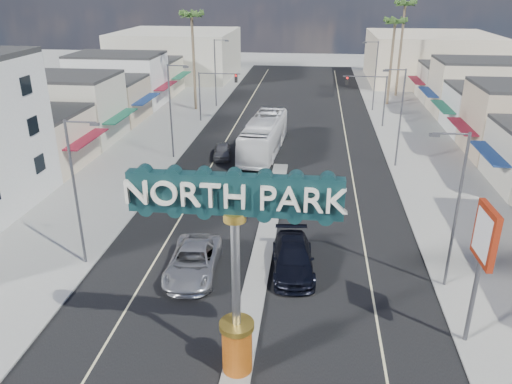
% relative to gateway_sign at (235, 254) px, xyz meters
% --- Properties ---
extents(ground, '(160.00, 160.00, 0.00)m').
position_rel_gateway_sign_xyz_m(ground, '(0.00, 28.02, -5.93)').
color(ground, gray).
rests_on(ground, ground).
extents(road, '(20.00, 120.00, 0.01)m').
position_rel_gateway_sign_xyz_m(road, '(0.00, 28.02, -5.92)').
color(road, black).
rests_on(road, ground).
extents(median_island, '(1.30, 30.00, 0.16)m').
position_rel_gateway_sign_xyz_m(median_island, '(0.00, 12.02, -5.85)').
color(median_island, gray).
rests_on(median_island, ground).
extents(sidewalk_left, '(8.00, 120.00, 0.12)m').
position_rel_gateway_sign_xyz_m(sidewalk_left, '(-14.00, 28.02, -5.87)').
color(sidewalk_left, gray).
rests_on(sidewalk_left, ground).
extents(sidewalk_right, '(8.00, 120.00, 0.12)m').
position_rel_gateway_sign_xyz_m(sidewalk_right, '(14.00, 28.02, -5.87)').
color(sidewalk_right, gray).
rests_on(sidewalk_right, ground).
extents(storefront_row_left, '(12.00, 42.00, 6.00)m').
position_rel_gateway_sign_xyz_m(storefront_row_left, '(-24.00, 41.02, -2.93)').
color(storefront_row_left, beige).
rests_on(storefront_row_left, ground).
extents(storefront_row_right, '(12.00, 42.00, 6.00)m').
position_rel_gateway_sign_xyz_m(storefront_row_right, '(24.00, 41.02, -2.93)').
color(storefront_row_right, '#B7B29E').
rests_on(storefront_row_right, ground).
extents(backdrop_far_left, '(20.00, 20.00, 8.00)m').
position_rel_gateway_sign_xyz_m(backdrop_far_left, '(-22.00, 73.02, -1.93)').
color(backdrop_far_left, '#B7B29E').
rests_on(backdrop_far_left, ground).
extents(backdrop_far_right, '(20.00, 20.00, 8.00)m').
position_rel_gateway_sign_xyz_m(backdrop_far_right, '(22.00, 73.02, -1.93)').
color(backdrop_far_right, beige).
rests_on(backdrop_far_right, ground).
extents(gateway_sign, '(8.20, 1.50, 9.15)m').
position_rel_gateway_sign_xyz_m(gateway_sign, '(0.00, 0.00, 0.00)').
color(gateway_sign, '#AF4E0D').
rests_on(gateway_sign, median_island).
extents(traffic_signal_left, '(5.09, 0.45, 6.00)m').
position_rel_gateway_sign_xyz_m(traffic_signal_left, '(-9.18, 42.02, -1.65)').
color(traffic_signal_left, '#47474C').
rests_on(traffic_signal_left, ground).
extents(traffic_signal_right, '(5.09, 0.45, 6.00)m').
position_rel_gateway_sign_xyz_m(traffic_signal_right, '(9.18, 42.02, -1.65)').
color(traffic_signal_right, '#47474C').
rests_on(traffic_signal_right, ground).
extents(streetlight_l_near, '(2.03, 0.22, 9.00)m').
position_rel_gateway_sign_xyz_m(streetlight_l_near, '(-10.43, 8.02, -0.86)').
color(streetlight_l_near, '#47474C').
rests_on(streetlight_l_near, ground).
extents(streetlight_l_mid, '(2.03, 0.22, 9.00)m').
position_rel_gateway_sign_xyz_m(streetlight_l_mid, '(-10.43, 28.02, -0.86)').
color(streetlight_l_mid, '#47474C').
rests_on(streetlight_l_mid, ground).
extents(streetlight_l_far, '(2.03, 0.22, 9.00)m').
position_rel_gateway_sign_xyz_m(streetlight_l_far, '(-10.43, 50.02, -0.86)').
color(streetlight_l_far, '#47474C').
rests_on(streetlight_l_far, ground).
extents(streetlight_r_near, '(2.03, 0.22, 9.00)m').
position_rel_gateway_sign_xyz_m(streetlight_r_near, '(10.43, 8.02, -0.86)').
color(streetlight_r_near, '#47474C').
rests_on(streetlight_r_near, ground).
extents(streetlight_r_mid, '(2.03, 0.22, 9.00)m').
position_rel_gateway_sign_xyz_m(streetlight_r_mid, '(10.43, 28.02, -0.86)').
color(streetlight_r_mid, '#47474C').
rests_on(streetlight_r_mid, ground).
extents(streetlight_r_far, '(2.03, 0.22, 9.00)m').
position_rel_gateway_sign_xyz_m(streetlight_r_far, '(10.43, 50.02, -0.86)').
color(streetlight_r_far, '#47474C').
rests_on(streetlight_r_far, ground).
extents(palm_left_far, '(2.60, 2.60, 13.10)m').
position_rel_gateway_sign_xyz_m(palm_left_far, '(-13.00, 48.02, 5.57)').
color(palm_left_far, brown).
rests_on(palm_left_far, ground).
extents(palm_right_mid, '(2.60, 2.60, 12.10)m').
position_rel_gateway_sign_xyz_m(palm_right_mid, '(13.00, 54.02, 4.67)').
color(palm_right_mid, brown).
rests_on(palm_right_mid, ground).
extents(palm_right_far, '(2.60, 2.60, 14.10)m').
position_rel_gateway_sign_xyz_m(palm_right_far, '(15.00, 60.02, 6.46)').
color(palm_right_far, brown).
rests_on(palm_right_far, ground).
extents(suv_left, '(3.11, 6.21, 1.69)m').
position_rel_gateway_sign_xyz_m(suv_left, '(-3.77, 7.67, -5.08)').
color(suv_left, '#ABACB0').
rests_on(suv_left, ground).
extents(suv_right, '(2.92, 6.06, 1.70)m').
position_rel_gateway_sign_xyz_m(suv_right, '(2.00, 8.68, -5.08)').
color(suv_right, black).
rests_on(suv_right, ground).
extents(car_parked_left, '(2.16, 4.24, 1.38)m').
position_rel_gateway_sign_xyz_m(car_parked_left, '(-5.89, 28.72, -5.24)').
color(car_parked_left, slate).
rests_on(car_parked_left, ground).
extents(city_bus, '(3.89, 12.87, 3.53)m').
position_rel_gateway_sign_xyz_m(city_bus, '(-2.00, 30.70, -4.16)').
color(city_bus, white).
rests_on(city_bus, ground).
extents(bank_pylon_sign, '(0.39, 2.17, 6.92)m').
position_rel_gateway_sign_xyz_m(bank_pylon_sign, '(10.49, 3.26, -0.58)').
color(bank_pylon_sign, '#47474C').
rests_on(bank_pylon_sign, sidewalk_right).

